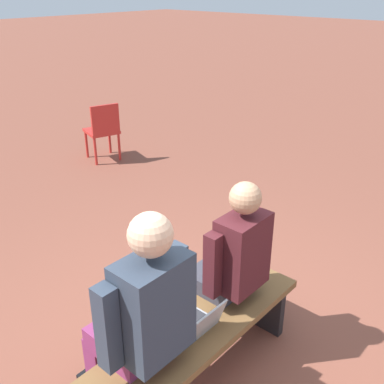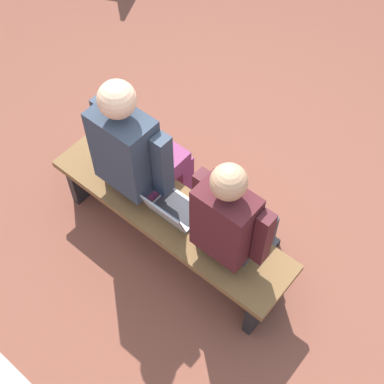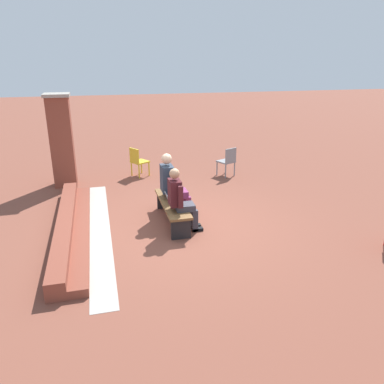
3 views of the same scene
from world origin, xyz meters
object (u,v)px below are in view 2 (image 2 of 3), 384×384
bench (170,218)px  person_adult (139,152)px  person_student (235,222)px  laptop (172,211)px

bench → person_adult: bearing=-13.0°
person_adult → person_student: bearing=179.6°
person_adult → laptop: (-0.35, 0.08, -0.24)m
bench → laptop: (-0.04, 0.01, 0.15)m
bench → person_student: (-0.47, -0.06, 0.34)m
person_student → person_adult: person_adult is taller
person_student → person_adult: (0.77, -0.01, 0.04)m
laptop → bench: bearing=-16.8°
person_student → person_adult: 0.77m
bench → laptop: bearing=163.2°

